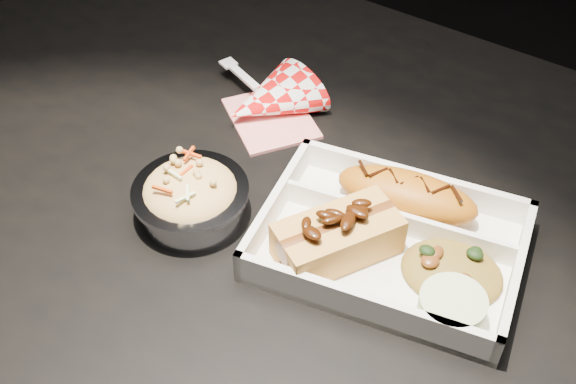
# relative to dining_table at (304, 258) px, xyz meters

# --- Properties ---
(dining_table) EXTENTS (1.20, 0.80, 0.75)m
(dining_table) POSITION_rel_dining_table_xyz_m (0.00, 0.00, 0.00)
(dining_table) COLOR black
(dining_table) RESTS_ON ground
(food_tray) EXTENTS (0.28, 0.23, 0.04)m
(food_tray) POSITION_rel_dining_table_xyz_m (0.11, -0.01, 0.10)
(food_tray) COLOR white
(food_tray) RESTS_ON dining_table
(fried_pastry) EXTENTS (0.16, 0.09, 0.04)m
(fried_pastry) POSITION_rel_dining_table_xyz_m (0.09, 0.04, 0.12)
(fried_pastry) COLOR #B46412
(fried_pastry) RESTS_ON food_tray
(hotdog) EXTENTS (0.11, 0.13, 0.06)m
(hotdog) POSITION_rel_dining_table_xyz_m (0.07, -0.05, 0.12)
(hotdog) COLOR gold
(hotdog) RESTS_ON food_tray
(fried_rice_mound) EXTENTS (0.11, 0.10, 0.03)m
(fried_rice_mound) POSITION_rel_dining_table_xyz_m (0.17, -0.01, 0.11)
(fried_rice_mound) COLOR olive
(fried_rice_mound) RESTS_ON food_tray
(cupcake_liner) EXTENTS (0.06, 0.06, 0.03)m
(cupcake_liner) POSITION_rel_dining_table_xyz_m (0.19, -0.06, 0.11)
(cupcake_liner) COLOR beige
(cupcake_liner) RESTS_ON food_tray
(foil_coleslaw_cup) EXTENTS (0.12, 0.12, 0.06)m
(foil_coleslaw_cup) POSITION_rel_dining_table_xyz_m (-0.09, -0.08, 0.12)
(foil_coleslaw_cup) COLOR silver
(foil_coleslaw_cup) RESTS_ON dining_table
(napkin_fork) EXTENTS (0.18, 0.15, 0.10)m
(napkin_fork) POSITION_rel_dining_table_xyz_m (-0.12, 0.10, 0.11)
(napkin_fork) COLOR red
(napkin_fork) RESTS_ON dining_table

